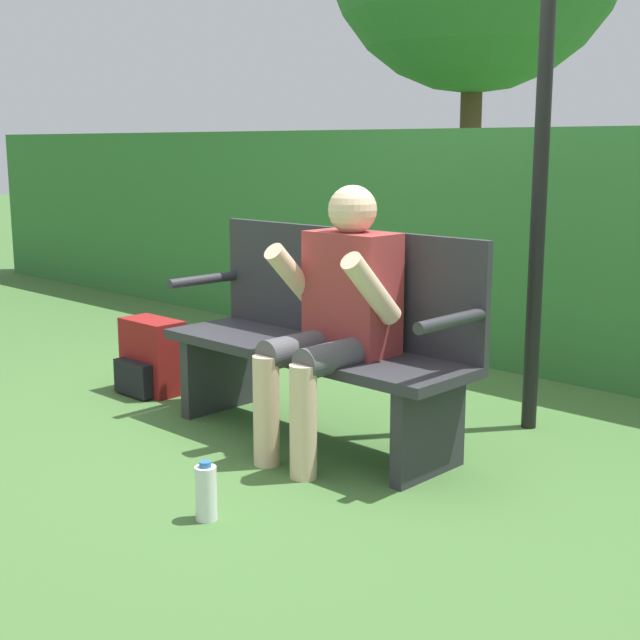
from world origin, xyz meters
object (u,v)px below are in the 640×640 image
object	(u,v)px
park_bench	(323,338)
person_seated	(337,309)
backpack	(151,358)
water_bottle	(206,492)
signpost	(541,142)

from	to	relation	value
park_bench	person_seated	world-z (taller)	person_seated
backpack	water_bottle	size ratio (longest dim) A/B	1.83
person_seated	backpack	bearing A→B (deg)	179.57
signpost	park_bench	bearing A→B (deg)	-129.09
person_seated	water_bottle	bearing A→B (deg)	-80.13
person_seated	signpost	size ratio (longest dim) A/B	0.50
person_seated	backpack	distance (m)	1.45
park_bench	water_bottle	world-z (taller)	park_bench
person_seated	signpost	world-z (taller)	signpost
person_seated	water_bottle	world-z (taller)	person_seated
park_bench	backpack	distance (m)	1.21
person_seated	backpack	size ratio (longest dim) A/B	2.89
park_bench	backpack	size ratio (longest dim) A/B	3.90
water_bottle	signpost	world-z (taller)	signpost
person_seated	park_bench	bearing A→B (deg)	148.38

